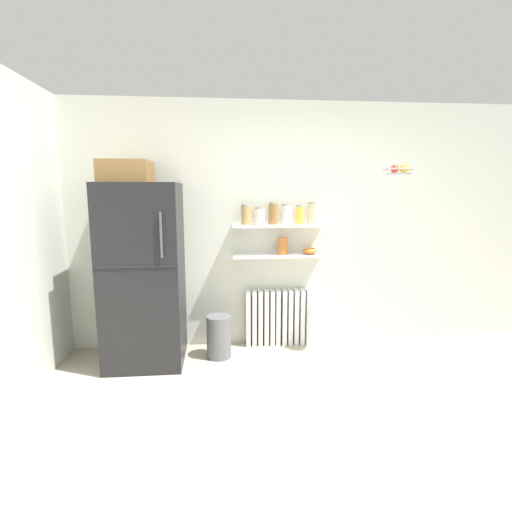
% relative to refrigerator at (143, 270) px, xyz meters
% --- Properties ---
extents(ground_plane, '(7.04, 7.04, 0.00)m').
position_rel_refrigerator_xyz_m(ground_plane, '(1.36, -1.14, -0.92)').
color(ground_plane, '#B2A893').
extents(back_wall, '(7.04, 0.10, 2.60)m').
position_rel_refrigerator_xyz_m(back_wall, '(1.36, 0.41, 0.38)').
color(back_wall, silver).
rests_on(back_wall, ground_plane).
extents(refrigerator, '(0.73, 0.75, 1.95)m').
position_rel_refrigerator_xyz_m(refrigerator, '(0.00, 0.00, 0.00)').
color(refrigerator, black).
rests_on(refrigerator, ground_plane).
extents(radiator, '(0.71, 0.12, 0.62)m').
position_rel_refrigerator_xyz_m(radiator, '(1.37, 0.28, -0.61)').
color(radiator, white).
rests_on(radiator, ground_plane).
extents(wall_shelf_lower, '(0.98, 0.22, 0.02)m').
position_rel_refrigerator_xyz_m(wall_shelf_lower, '(1.37, 0.25, 0.08)').
color(wall_shelf_lower, white).
extents(wall_shelf_upper, '(0.98, 0.22, 0.02)m').
position_rel_refrigerator_xyz_m(wall_shelf_upper, '(1.37, 0.25, 0.40)').
color(wall_shelf_upper, white).
extents(storage_jar_0, '(0.10, 0.10, 0.21)m').
position_rel_refrigerator_xyz_m(storage_jar_0, '(1.02, 0.25, 0.51)').
color(storage_jar_0, tan).
rests_on(storage_jar_0, wall_shelf_upper).
extents(storage_jar_1, '(0.12, 0.12, 0.18)m').
position_rel_refrigerator_xyz_m(storage_jar_1, '(1.16, 0.25, 0.50)').
color(storage_jar_1, silver).
rests_on(storage_jar_1, wall_shelf_upper).
extents(storage_jar_2, '(0.09, 0.09, 0.23)m').
position_rel_refrigerator_xyz_m(storage_jar_2, '(1.30, 0.25, 0.53)').
color(storage_jar_2, olive).
rests_on(storage_jar_2, wall_shelf_upper).
extents(storage_jar_3, '(0.11, 0.11, 0.22)m').
position_rel_refrigerator_xyz_m(storage_jar_3, '(1.44, 0.25, 0.52)').
color(storage_jar_3, silver).
rests_on(storage_jar_3, wall_shelf_upper).
extents(storage_jar_4, '(0.08, 0.08, 0.20)m').
position_rel_refrigerator_xyz_m(storage_jar_4, '(1.58, 0.25, 0.51)').
color(storage_jar_4, yellow).
rests_on(storage_jar_4, wall_shelf_upper).
extents(storage_jar_5, '(0.11, 0.11, 0.23)m').
position_rel_refrigerator_xyz_m(storage_jar_5, '(1.72, 0.25, 0.53)').
color(storage_jar_5, beige).
rests_on(storage_jar_5, wall_shelf_upper).
extents(vase, '(0.11, 0.11, 0.18)m').
position_rel_refrigerator_xyz_m(vase, '(1.40, 0.25, 0.18)').
color(vase, '#CC7033').
rests_on(vase, wall_shelf_lower).
extents(shelf_bowl, '(0.16, 0.16, 0.07)m').
position_rel_refrigerator_xyz_m(shelf_bowl, '(1.70, 0.25, 0.13)').
color(shelf_bowl, orange).
rests_on(shelf_bowl, wall_shelf_lower).
extents(trash_bin, '(0.25, 0.25, 0.43)m').
position_rel_refrigerator_xyz_m(trash_bin, '(0.72, 0.00, -0.71)').
color(trash_bin, slate).
rests_on(trash_bin, ground_plane).
extents(hanging_fruit_basket, '(0.29, 0.29, 0.10)m').
position_rel_refrigerator_xyz_m(hanging_fruit_basket, '(2.43, -0.18, 0.95)').
color(hanging_fruit_basket, '#B2B2B7').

